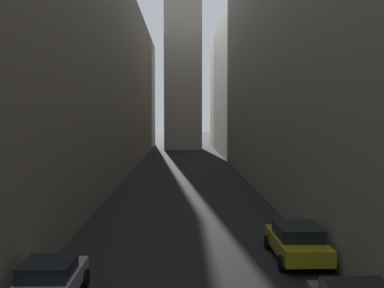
% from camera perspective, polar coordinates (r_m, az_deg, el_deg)
% --- Properties ---
extents(ground_plane, '(264.00, 264.00, 0.00)m').
position_cam_1_polar(ground_plane, '(44.46, -0.85, -4.26)').
color(ground_plane, black).
extents(building_block_left, '(12.01, 108.00, 19.29)m').
position_cam_1_polar(building_block_left, '(47.57, -15.00, 7.77)').
color(building_block_left, '#756B5B').
rests_on(building_block_left, ground).
extents(building_block_right, '(14.56, 108.00, 20.04)m').
position_cam_1_polar(building_block_right, '(48.07, 14.71, 8.17)').
color(building_block_right, gray).
rests_on(building_block_right, ground).
extents(parked_car_left_third, '(1.88, 4.14, 1.35)m').
position_cam_1_polar(parked_car_left_third, '(16.72, -15.95, -14.75)').
color(parked_car_left_third, '#B7B7BC').
rests_on(parked_car_left_third, ground).
extents(parked_car_right_far, '(2.07, 4.60, 1.42)m').
position_cam_1_polar(parked_car_right_far, '(21.05, 11.89, -10.78)').
color(parked_car_right_far, '#A59919').
rests_on(parked_car_right_far, ground).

